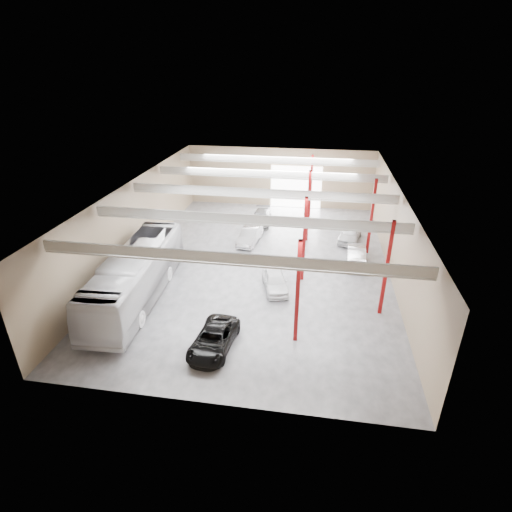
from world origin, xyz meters
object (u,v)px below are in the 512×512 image
(car_row_c, at_px, (261,218))
(black_sedan, at_px, (214,339))
(car_row_a, at_px, (275,281))
(car_right_near, at_px, (356,257))
(car_row_b, at_px, (250,236))
(car_right_far, at_px, (350,233))
(coach_bus, at_px, (137,274))

(car_row_c, bearing_deg, black_sedan, -92.03)
(car_row_a, height_order, car_row_c, car_row_a)
(car_row_c, distance_m, car_right_near, 12.66)
(car_row_b, distance_m, car_row_c, 5.21)
(car_row_b, height_order, car_row_c, car_row_b)
(car_row_a, bearing_deg, car_right_near, 23.44)
(car_row_a, bearing_deg, car_right_far, 43.59)
(black_sedan, height_order, car_row_b, car_row_b)
(coach_bus, distance_m, car_row_b, 12.98)
(car_row_b, xyz_separation_m, car_row_c, (0.39, 5.20, -0.05))
(car_right_far, bearing_deg, car_right_near, -75.03)
(black_sedan, bearing_deg, car_right_near, 59.32)
(coach_bus, height_order, black_sedan, coach_bus)
(black_sedan, xyz_separation_m, car_right_near, (9.42, 13.05, 0.05))
(car_row_b, relative_size, car_row_c, 0.94)
(black_sedan, relative_size, car_row_b, 1.09)
(black_sedan, bearing_deg, coach_bus, 150.04)
(car_right_near, height_order, car_right_far, car_right_far)
(car_row_c, bearing_deg, car_row_a, -79.77)
(coach_bus, distance_m, car_right_far, 20.98)
(black_sedan, bearing_deg, car_row_b, 97.07)
(car_row_b, height_order, car_right_near, car_row_b)
(coach_bus, xyz_separation_m, car_row_c, (6.90, 16.37, -1.24))
(car_row_a, xyz_separation_m, car_right_near, (6.52, 5.31, 0.01))
(car_row_b, bearing_deg, car_right_near, -10.27)
(coach_bus, bearing_deg, black_sedan, -38.24)
(car_row_a, distance_m, car_row_c, 13.93)
(car_row_a, height_order, car_row_b, car_row_b)
(car_right_near, bearing_deg, coach_bus, -151.75)
(car_right_near, relative_size, car_right_far, 0.96)
(car_right_near, distance_m, car_right_far, 5.21)
(car_row_c, height_order, car_right_far, car_right_far)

